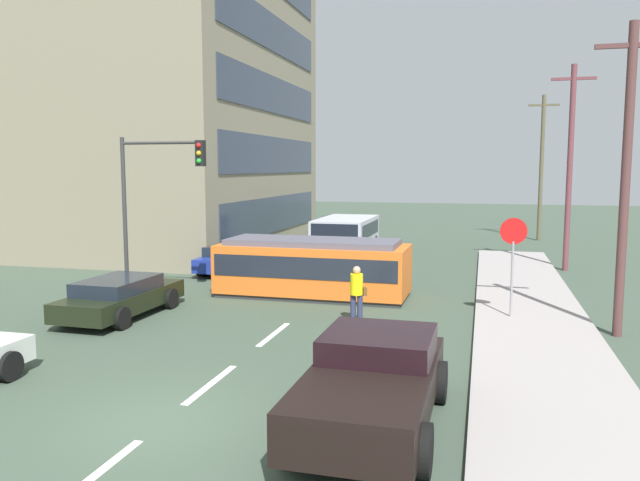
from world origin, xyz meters
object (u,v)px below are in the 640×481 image
at_px(pickup_truck_parked, 373,382).
at_px(utility_pole_far, 541,165).
at_px(parked_sedan_far, 234,258).
at_px(traffic_light_mast, 154,187).
at_px(stop_sign, 513,246).
at_px(utility_pole_mid, 570,165).
at_px(utility_pole_near, 626,176).
at_px(streetcar_tram, 313,267).
at_px(pedestrian_crossing, 357,291).
at_px(parked_sedan_mid, 120,296).
at_px(city_bus, 346,234).

bearing_deg(pickup_truck_parked, utility_pole_far, 80.40).
relative_size(parked_sedan_far, utility_pole_far, 0.50).
height_order(traffic_light_mast, utility_pole_far, utility_pole_far).
bearing_deg(stop_sign, utility_pole_mid, 75.12).
height_order(utility_pole_near, utility_pole_mid, utility_pole_mid).
relative_size(streetcar_tram, utility_pole_mid, 0.75).
bearing_deg(pickup_truck_parked, streetcar_tram, 110.64).
bearing_deg(pedestrian_crossing, stop_sign, 18.69).
height_order(pickup_truck_parked, parked_sedan_mid, pickup_truck_parked).
bearing_deg(traffic_light_mast, parked_sedan_far, 86.47).
height_order(parked_sedan_mid, parked_sedan_far, same).
relative_size(pickup_truck_parked, traffic_light_mast, 0.92).
height_order(streetcar_tram, city_bus, streetcar_tram).
distance_m(traffic_light_mast, utility_pole_near, 14.21).
bearing_deg(traffic_light_mast, utility_pole_far, 56.95).
relative_size(parked_sedan_mid, utility_pole_far, 0.52).
relative_size(pedestrian_crossing, traffic_light_mast, 0.31).
bearing_deg(utility_pole_mid, city_bus, 169.32).
bearing_deg(stop_sign, pedestrian_crossing, -161.31).
relative_size(streetcar_tram, pedestrian_crossing, 3.94).
relative_size(parked_sedan_mid, utility_pole_mid, 0.52).
height_order(pedestrian_crossing, utility_pole_mid, utility_pole_mid).
distance_m(pedestrian_crossing, utility_pole_near, 7.70).
height_order(parked_sedan_mid, utility_pole_far, utility_pole_far).
bearing_deg(stop_sign, city_bus, 122.23).
xyz_separation_m(pickup_truck_parked, utility_pole_far, (5.08, 30.02, 3.77)).
relative_size(pedestrian_crossing, stop_sign, 0.58).
height_order(stop_sign, utility_pole_mid, utility_pole_mid).
bearing_deg(utility_pole_far, utility_pole_near, -89.51).
distance_m(parked_sedan_mid, utility_pole_far, 27.97).
bearing_deg(parked_sedan_mid, pedestrian_crossing, 7.79).
xyz_separation_m(streetcar_tram, utility_pole_near, (9.19, -3.00, 3.21)).
height_order(streetcar_tram, pickup_truck_parked, streetcar_tram).
bearing_deg(city_bus, utility_pole_near, -51.70).
height_order(traffic_light_mast, utility_pole_near, utility_pole_near).
relative_size(pedestrian_crossing, utility_pole_mid, 0.19).
xyz_separation_m(streetcar_tram, parked_sedan_mid, (-4.76, -4.43, -0.41)).
relative_size(city_bus, stop_sign, 1.78).
height_order(parked_sedan_mid, utility_pole_mid, utility_pole_mid).
relative_size(pickup_truck_parked, parked_sedan_far, 1.15).
bearing_deg(city_bus, utility_pole_far, 44.13).
relative_size(city_bus, parked_sedan_mid, 1.13).
height_order(pickup_truck_parked, parked_sedan_far, pickup_truck_parked).
bearing_deg(pedestrian_crossing, utility_pole_near, 3.86).
distance_m(streetcar_tram, pedestrian_crossing, 4.13).
height_order(streetcar_tram, stop_sign, stop_sign).
bearing_deg(city_bus, parked_sedan_far, -121.30).
height_order(city_bus, pickup_truck_parked, city_bus).
bearing_deg(streetcar_tram, utility_pole_mid, 41.00).
xyz_separation_m(pickup_truck_parked, parked_sedan_far, (-8.53, 14.38, -0.17)).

